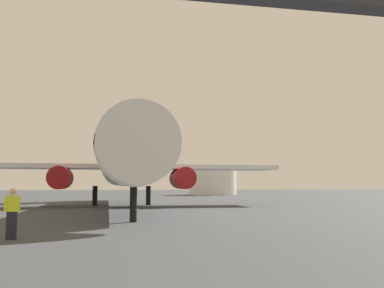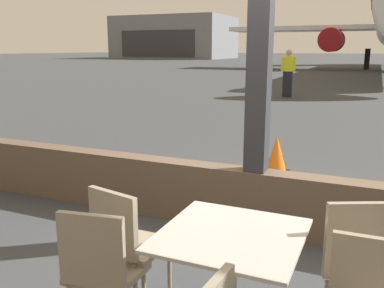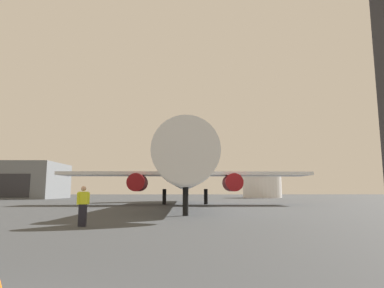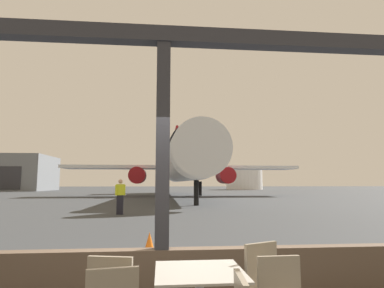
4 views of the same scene
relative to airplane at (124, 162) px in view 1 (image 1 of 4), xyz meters
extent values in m
plane|color=#383A3D|center=(-2.46, 7.52, -3.73)|extent=(220.00, 220.00, 0.00)
cylinder|color=silver|center=(0.00, 1.13, 0.01)|extent=(3.96, 32.78, 3.96)
cone|color=silver|center=(0.00, -16.56, 0.01)|extent=(3.76, 2.60, 3.76)
cylinder|color=black|center=(0.00, -14.66, 0.16)|extent=(4.04, 0.90, 4.04)
cube|color=silver|center=(-7.46, 2.36, -0.29)|extent=(12.94, 4.20, 0.36)
cube|color=silver|center=(7.46, 2.36, -0.29)|extent=(12.94, 4.20, 0.36)
cylinder|color=maroon|center=(-5.18, 0.96, -1.29)|extent=(1.90, 3.20, 1.90)
cylinder|color=maroon|center=(5.18, 0.96, -1.29)|extent=(1.90, 3.20, 1.90)
cube|color=maroon|center=(0.00, 16.01, 4.39)|extent=(0.36, 4.40, 5.20)
cylinder|color=black|center=(0.00, -14.36, -2.85)|extent=(0.36, 0.36, 1.76)
cylinder|color=black|center=(-2.40, 3.36, -2.85)|extent=(0.44, 0.44, 1.76)
cylinder|color=black|center=(2.40, 3.36, -2.85)|extent=(0.44, 0.44, 1.76)
cube|color=black|center=(-4.51, -20.49, -3.25)|extent=(0.32, 0.20, 0.95)
cube|color=yellow|center=(-4.51, -20.49, -2.50)|extent=(0.40, 0.22, 0.55)
sphere|color=tan|center=(-4.51, -20.49, -2.10)|extent=(0.22, 0.22, 0.22)
cylinder|color=yellow|center=(-4.70, -20.64, -2.53)|extent=(0.09, 0.09, 0.52)
cylinder|color=yellow|center=(-4.32, -20.35, -2.53)|extent=(0.09, 0.09, 0.52)
cylinder|color=white|center=(17.71, 40.69, -1.30)|extent=(8.74, 8.74, 4.86)
camera|label=1|loc=(-1.29, -36.29, -1.85)|focal=40.06mm
camera|label=2|loc=(-1.46, -36.30, -1.93)|focal=39.12mm
camera|label=3|loc=(-0.06, -35.28, -2.20)|focal=30.91mm
camera|label=4|loc=(-2.48, -37.21, -2.18)|focal=30.38mm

